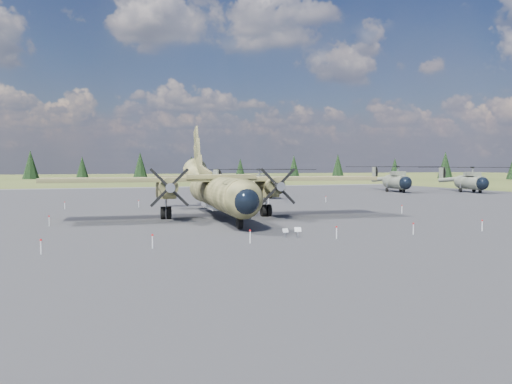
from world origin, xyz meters
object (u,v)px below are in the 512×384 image
object	(u,v)px
helicopter_near	(257,177)
helicopter_mid	(397,174)
transport_plane	(216,186)
helicopter_far	(471,174)

from	to	relation	value
helicopter_near	helicopter_mid	xyz separation A→B (m)	(29.12, 7.06, 0.26)
transport_plane	helicopter_near	xyz separation A→B (m)	(12.59, 25.03, 0.22)
transport_plane	helicopter_near	world-z (taller)	transport_plane
helicopter_near	helicopter_far	distance (m)	40.85
helicopter_near	helicopter_far	xyz separation A→B (m)	(40.82, 1.59, 0.18)
transport_plane	helicopter_mid	distance (m)	52.62
helicopter_near	helicopter_mid	size ratio (longest dim) A/B	0.97
helicopter_near	helicopter_far	world-z (taller)	helicopter_far
helicopter_near	helicopter_mid	bearing A→B (deg)	-9.86
helicopter_near	helicopter_far	bearing A→B (deg)	-21.26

